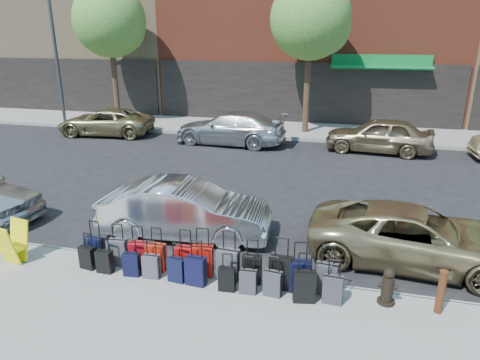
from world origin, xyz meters
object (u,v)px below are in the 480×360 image
(tree_center, at_px, (313,21))
(bollard, at_px, (441,291))
(car_far_1, at_px, (230,128))
(streetlight, at_px, (57,38))
(car_far_0, at_px, (106,122))
(car_near_2, at_px, (414,236))
(suitcase_front_5, at_px, (203,261))
(car_near_1, at_px, (185,210))
(car_far_2, at_px, (379,135))
(tree_left, at_px, (112,23))
(display_rack, at_px, (12,243))
(fire_hydrant, at_px, (388,287))

(tree_center, height_order, bollard, tree_center)
(tree_center, bearing_deg, car_far_1, -139.06)
(tree_center, distance_m, streetlight, 13.48)
(streetlight, xyz_separation_m, car_far_0, (3.57, -1.89, -4.00))
(bollard, xyz_separation_m, car_far_1, (-7.06, 11.56, 0.16))
(bollard, height_order, car_near_2, car_near_2)
(tree_center, bearing_deg, car_far_0, -165.29)
(suitcase_front_5, distance_m, bollard, 4.47)
(car_near_2, distance_m, car_far_1, 11.72)
(suitcase_front_5, relative_size, bollard, 1.25)
(suitcase_front_5, relative_size, car_near_1, 0.24)
(bollard, height_order, car_far_2, car_far_2)
(tree_left, height_order, car_far_2, tree_left)
(suitcase_front_5, xyz_separation_m, car_far_0, (-9.18, 11.68, 0.18))
(tree_center, bearing_deg, car_near_1, -98.30)
(tree_center, distance_m, car_far_1, 6.39)
(tree_center, distance_m, suitcase_front_5, 15.12)
(tree_left, relative_size, tree_center, 1.00)
(suitcase_front_5, xyz_separation_m, display_rack, (-4.14, -0.48, 0.12))
(car_near_2, relative_size, car_far_0, 0.96)
(fire_hydrant, relative_size, car_near_2, 0.16)
(suitcase_front_5, relative_size, car_near_2, 0.23)
(bollard, bearing_deg, suitcase_front_5, 178.16)
(tree_left, xyz_separation_m, car_far_0, (0.63, -2.59, -4.75))
(tree_center, relative_size, car_far_1, 1.42)
(suitcase_front_5, bearing_deg, car_near_1, 111.78)
(fire_hydrant, xyz_separation_m, car_far_2, (0.39, 11.64, 0.28))
(display_rack, distance_m, car_far_0, 13.16)
(suitcase_front_5, height_order, car_near_1, car_near_1)
(streetlight, xyz_separation_m, car_far_2, (16.72, -2.01, -3.91))
(suitcase_front_5, bearing_deg, car_far_2, 62.57)
(car_near_1, distance_m, car_near_2, 5.36)
(car_far_0, bearing_deg, tree_center, 98.68)
(display_rack, height_order, car_near_1, car_near_1)
(tree_left, distance_m, car_far_2, 14.80)
(display_rack, bearing_deg, tree_left, 120.91)
(suitcase_front_5, relative_size, car_far_2, 0.23)
(tree_center, distance_m, car_near_2, 13.72)
(suitcase_front_5, distance_m, car_far_0, 14.86)
(display_rack, bearing_deg, fire_hydrant, 12.89)
(car_near_1, relative_size, car_near_2, 0.93)
(fire_hydrant, relative_size, car_far_0, 0.15)
(fire_hydrant, bearing_deg, bollard, 0.30)
(tree_center, bearing_deg, suitcase_front_5, -92.78)
(bollard, relative_size, car_far_1, 0.16)
(suitcase_front_5, xyz_separation_m, fire_hydrant, (3.58, -0.08, 0.00))
(car_near_1, bearing_deg, car_far_1, 3.79)
(fire_hydrant, bearing_deg, suitcase_front_5, -176.65)
(streetlight, xyz_separation_m, car_near_2, (16.99, -11.66, -4.03))
(fire_hydrant, relative_size, car_far_1, 0.14)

